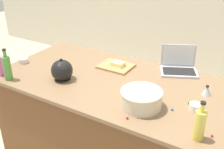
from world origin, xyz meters
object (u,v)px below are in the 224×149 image
object	(u,v)px
bottle_oil	(200,124)
bottle_olive	(7,67)
laptop	(179,66)
ramekin_small	(23,61)
cutting_board	(116,66)
ramekin_medium	(196,107)
mixing_bowl_large	(141,98)
kitchen_timer	(207,91)
butter_stick_right	(119,63)
butter_stick_left	(117,65)
kettle	(62,71)

from	to	relation	value
bottle_oil	bottle_olive	world-z (taller)	bottle_olive
laptop	ramekin_small	distance (m)	1.43
cutting_board	ramekin_medium	bearing A→B (deg)	-21.33
mixing_bowl_large	ramekin_small	bearing A→B (deg)	174.85
laptop	ramekin_small	xyz separation A→B (m)	(-1.31, -0.58, -0.03)
bottle_olive	kitchen_timer	bearing A→B (deg)	21.82
cutting_board	laptop	bearing A→B (deg)	22.49
bottle_olive	butter_stick_right	size ratio (longest dim) A/B	2.43
butter_stick_left	butter_stick_right	world-z (taller)	same
butter_stick_left	butter_stick_right	bearing A→B (deg)	88.04
butter_stick_right	ramekin_medium	distance (m)	0.86
laptop	ramekin_medium	size ratio (longest dim) A/B	4.44
kettle	ramekin_small	xyz separation A→B (m)	(-0.54, 0.07, -0.06)
bottle_olive	laptop	bearing A→B (deg)	37.38
butter_stick_left	laptop	bearing A→B (deg)	25.57
bottle_olive	ramekin_medium	bearing A→B (deg)	13.53
mixing_bowl_large	cutting_board	bearing A→B (deg)	135.04
butter_stick_left	cutting_board	bearing A→B (deg)	134.13
bottle_oil	butter_stick_right	distance (m)	1.09
bottle_oil	ramekin_medium	xyz separation A→B (m)	(-0.10, 0.30, -0.08)
butter_stick_right	kitchen_timer	world-z (taller)	kitchen_timer
kettle	ramekin_small	world-z (taller)	kettle
butter_stick_right	ramekin_medium	xyz separation A→B (m)	(0.79, -0.34, -0.01)
laptop	kitchen_timer	distance (m)	0.43
mixing_bowl_large	ramekin_medium	distance (m)	0.37
bottle_olive	butter_stick_left	size ratio (longest dim) A/B	2.43
butter_stick_right	bottle_olive	bearing A→B (deg)	-133.82
laptop	butter_stick_right	world-z (taller)	laptop
butter_stick_right	ramekin_small	distance (m)	0.91
bottle_olive	butter_stick_left	world-z (taller)	bottle_olive
bottle_olive	kettle	distance (m)	0.45
kitchen_timer	cutting_board	bearing A→B (deg)	174.51
kettle	laptop	bearing A→B (deg)	40.19
bottle_oil	ramekin_medium	world-z (taller)	bottle_oil
mixing_bowl_large	butter_stick_right	distance (m)	0.68
mixing_bowl_large	butter_stick_left	world-z (taller)	mixing_bowl_large
cutting_board	kitchen_timer	size ratio (longest dim) A/B	3.81
bottle_oil	kettle	bearing A→B (deg)	171.24
mixing_bowl_large	bottle_oil	world-z (taller)	bottle_oil
laptop	mixing_bowl_large	world-z (taller)	laptop
bottle_olive	butter_stick_right	world-z (taller)	bottle_olive
bottle_oil	kitchen_timer	xyz separation A→B (m)	(-0.08, 0.54, -0.07)
kettle	butter_stick_left	xyz separation A→B (m)	(0.28, 0.41, -0.04)
ramekin_medium	kitchen_timer	distance (m)	0.24
laptop	cutting_board	size ratio (longest dim) A/B	1.28
cutting_board	butter_stick_left	bearing A→B (deg)	-45.87
laptop	butter_stick_left	size ratio (longest dim) A/B	3.41
kettle	kitchen_timer	distance (m)	1.14
butter_stick_left	ramekin_medium	distance (m)	0.84
laptop	butter_stick_right	size ratio (longest dim) A/B	3.41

